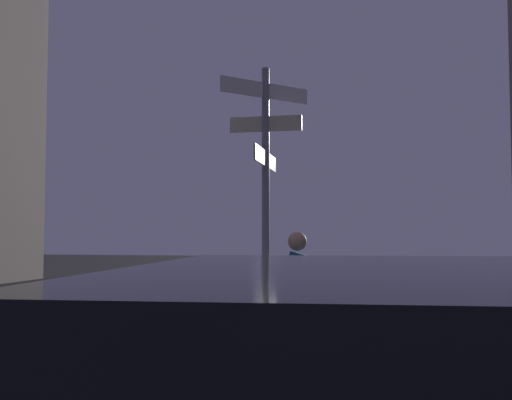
% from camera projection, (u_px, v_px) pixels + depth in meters
% --- Properties ---
extents(sidewalk_kerb, '(40.00, 3.09, 0.14)m').
position_uv_depth(sidewalk_kerb, '(195.00, 324.00, 10.13)').
color(sidewalk_kerb, gray).
rests_on(sidewalk_kerb, ground_plane).
extents(signpost, '(1.17, 1.75, 4.03)m').
position_uv_depth(signpost, '(266.00, 171.00, 9.27)').
color(signpost, gray).
rests_on(signpost, sidewalk_kerb).
extents(cyclist, '(1.82, 0.36, 1.61)m').
position_uv_depth(cyclist, '(302.00, 307.00, 6.83)').
color(cyclist, black).
rests_on(cyclist, ground_plane).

